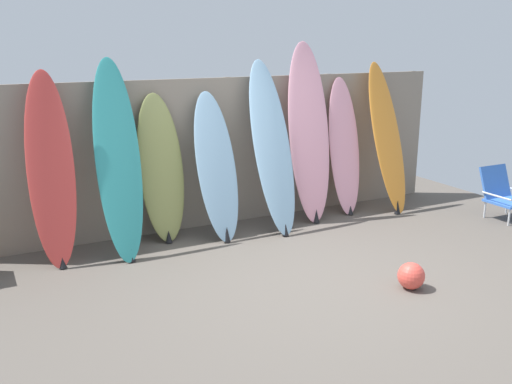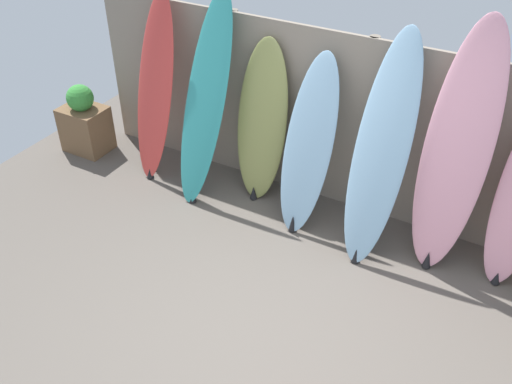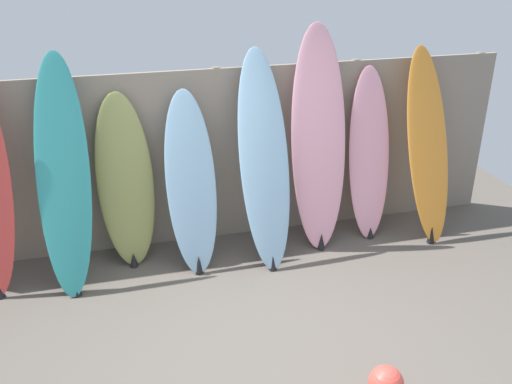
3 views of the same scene
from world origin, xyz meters
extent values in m
plane|color=#5B544C|center=(0.00, 0.00, 0.00)|extent=(7.68, 7.68, 0.00)
cube|color=gray|center=(0.00, 2.00, 0.90)|extent=(6.08, 0.04, 1.80)
cylinder|color=slate|center=(-1.44, 2.04, 0.90)|extent=(0.10, 0.10, 1.80)
cylinder|color=slate|center=(0.00, 2.04, 0.90)|extent=(0.10, 0.10, 1.80)
cylinder|color=slate|center=(1.44, 2.04, 0.90)|extent=(0.10, 0.10, 1.80)
cylinder|color=slate|center=(2.88, 2.04, 0.90)|extent=(0.10, 0.10, 1.80)
cone|color=black|center=(-2.15, 1.35, 0.06)|extent=(0.08, 0.08, 0.11)
ellipsoid|color=teal|center=(-1.48, 1.55, 1.03)|extent=(0.53, 0.83, 2.07)
cone|color=black|center=(-1.48, 1.21, 0.08)|extent=(0.08, 0.08, 0.14)
ellipsoid|color=olive|center=(-0.96, 1.75, 0.84)|extent=(0.56, 0.45, 1.67)
cone|color=black|center=(-0.96, 1.58, 0.08)|extent=(0.08, 0.08, 0.14)
ellipsoid|color=#8CB7D6|center=(-0.36, 1.57, 0.84)|extent=(0.47, 0.65, 1.67)
cone|color=black|center=(-0.36, 1.30, 0.10)|extent=(0.08, 0.08, 0.18)
ellipsoid|color=#8CB7D6|center=(0.34, 1.53, 1.01)|extent=(0.48, 0.81, 2.02)
cone|color=black|center=(0.34, 1.18, 0.08)|extent=(0.08, 0.08, 0.14)
ellipsoid|color=pink|center=(0.93, 1.65, 1.11)|extent=(0.58, 0.55, 2.23)
cone|color=black|center=(0.93, 1.43, 0.10)|extent=(0.08, 0.08, 0.17)
ellipsoid|color=pink|center=(1.52, 1.72, 0.89)|extent=(0.47, 0.50, 1.77)
cone|color=black|center=(1.52, 1.52, 0.07)|extent=(0.08, 0.08, 0.12)
ellipsoid|color=orange|center=(2.09, 1.56, 0.98)|extent=(0.57, 0.74, 1.96)
cone|color=black|center=(2.09, 1.27, 0.10)|extent=(0.08, 0.08, 0.18)
sphere|color=#E54C3F|center=(0.65, -0.61, 0.13)|extent=(0.25, 0.25, 0.25)
camera|label=1|loc=(-2.85, -4.30, 2.24)|focal=40.00mm
camera|label=2|loc=(1.43, -2.64, 3.60)|focal=40.00mm
camera|label=3|loc=(-0.99, -3.32, 3.01)|focal=40.00mm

